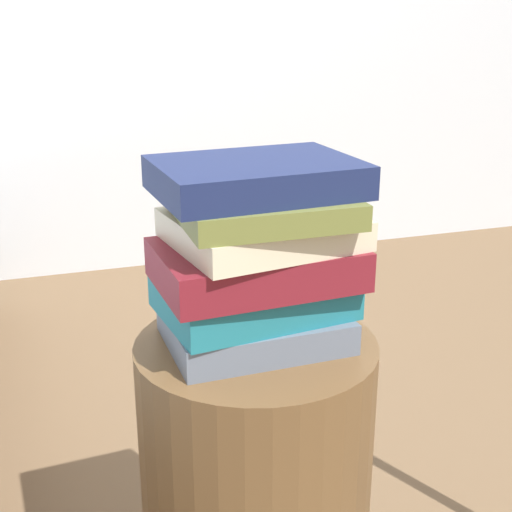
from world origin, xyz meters
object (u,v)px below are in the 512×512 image
Objects in this scene: book_teal at (255,296)px; book_navy at (254,177)px; book_maroon at (256,263)px; book_olive at (263,207)px; book_cream at (262,229)px; side_table at (256,507)px; book_slate at (252,328)px.

book_navy reaches higher than book_teal.
book_olive reaches higher than book_maroon.
book_cream is at bearing 21.29° from book_maroon.
side_table is at bearing 30.67° from book_navy.
book_teal is 0.95× the size of book_maroon.
book_cream is (0.02, 0.00, 0.15)m from book_slate.
book_navy is (-0.00, -0.01, 0.12)m from book_maroon.
book_maroon is at bearing 75.95° from side_table.
book_cream reaches higher than book_maroon.
book_teal is (0.00, 0.01, 0.36)m from side_table.
book_navy is at bearing -152.75° from book_cream.
book_maroon reaches higher than book_teal.
book_slate is at bearing 124.40° from book_olive.
book_teal is 0.18m from book_navy.
book_cream is (0.01, -0.00, 0.10)m from book_teal.
book_maroon reaches higher than side_table.
book_maroon is 1.13× the size of book_cream.
book_navy is at bearing -127.36° from book_maroon.
book_slate is 0.05m from book_teal.
book_teal reaches higher than side_table.
book_maroon reaches higher than book_slate.
side_table is 0.31m from book_slate.
book_slate is 0.10m from book_maroon.
side_table is 2.39× the size of book_cream.
book_slate is (-0.00, 0.01, 0.31)m from side_table.
book_slate is 1.10× the size of book_olive.
side_table is 0.46m from book_cream.
book_navy is (-0.01, 0.01, 0.04)m from book_olive.
book_teal is 0.10m from book_cream.
book_navy reaches higher than book_cream.
book_slate is 0.19m from book_olive.
book_cream is at bearing 36.76° from side_table.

